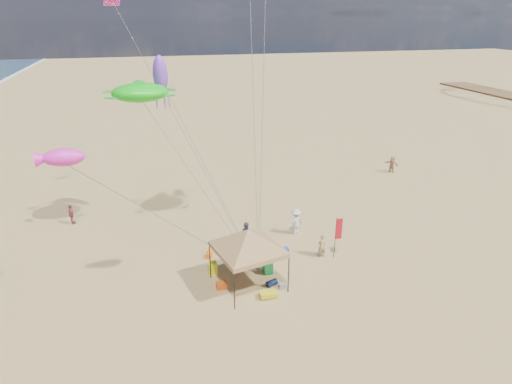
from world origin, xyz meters
TOP-DOWN VIEW (x-y plane):
  - ground at (0.00, 0.00)m, footprint 280.00×280.00m
  - canopy_tent at (-1.33, -0.42)m, footprint 6.21×6.21m
  - feather_flag at (4.53, 1.01)m, footprint 0.41×0.05m
  - cooler_red at (-2.84, -0.39)m, footprint 0.54×0.38m
  - cooler_blue at (1.59, 2.25)m, footprint 0.54×0.38m
  - bag_navy at (-0.14, -0.86)m, footprint 0.69×0.54m
  - bag_orange at (-2.96, 3.00)m, footprint 0.54×0.69m
  - chair_green at (0.03, 0.45)m, footprint 0.50×0.50m
  - chair_yellow at (-3.04, 1.19)m, footprint 0.50×0.50m
  - crate_grey at (0.35, -1.19)m, footprint 0.34×0.30m
  - beach_cart at (-0.61, -1.82)m, footprint 0.90×0.50m
  - person_near_a at (3.67, 1.30)m, footprint 0.65×0.51m
  - person_near_b at (-0.45, 3.52)m, footprint 1.02×0.89m
  - person_near_c at (3.15, 4.54)m, footprint 1.33×1.06m
  - person_far_a at (-11.57, 9.98)m, footprint 0.65×0.94m
  - person_far_c at (15.95, 13.83)m, footprint 1.08×1.52m
  - turtle_kite at (-6.08, 7.76)m, footprint 4.18×3.79m
  - fish_kite at (-9.67, 0.26)m, footprint 2.04×1.51m
  - squid_kite at (-4.70, 9.27)m, footprint 1.16×1.16m

SIDE VIEW (x-z plane):
  - ground at x=0.00m, z-range 0.00..0.00m
  - crate_grey at x=0.35m, z-range 0.00..0.28m
  - bag_navy at x=-0.14m, z-range 0.00..0.36m
  - bag_orange at x=-2.96m, z-range 0.00..0.36m
  - cooler_red at x=-2.84m, z-range 0.00..0.38m
  - cooler_blue at x=1.59m, z-range 0.00..0.38m
  - beach_cart at x=-0.61m, z-range 0.08..0.32m
  - chair_green at x=0.03m, z-range 0.00..0.70m
  - chair_yellow at x=-3.04m, z-range 0.00..0.70m
  - person_far_a at x=-11.57m, z-range 0.00..1.47m
  - person_near_a at x=3.67m, z-range 0.00..1.56m
  - person_far_c at x=15.95m, z-range 0.00..1.58m
  - person_near_b at x=-0.45m, z-range 0.00..1.78m
  - person_near_c at x=3.15m, z-range 0.00..1.81m
  - feather_flag at x=4.53m, z-range 0.46..3.13m
  - canopy_tent at x=-1.33m, z-range 1.31..5.23m
  - fish_kite at x=-9.67m, z-range 7.39..8.21m
  - turtle_kite at x=-6.08m, z-range 8.74..9.88m
  - squid_kite at x=-4.70m, z-range 8.91..11.37m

